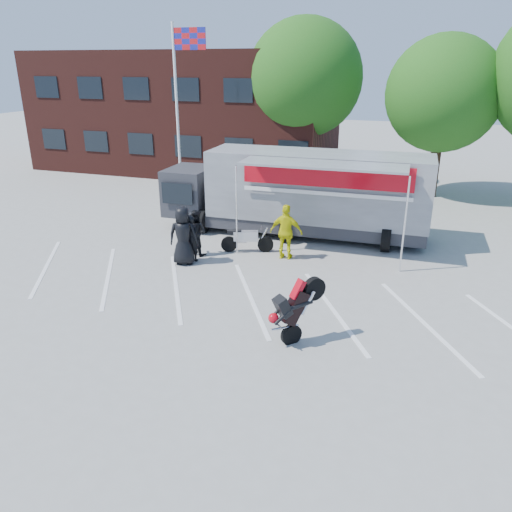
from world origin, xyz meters
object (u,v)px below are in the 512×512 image
Objects in this scene: tree_left at (305,78)px; transporter_truck at (303,234)px; flagpole at (181,93)px; stunt_bike_rider at (310,337)px; parked_motorcycle at (247,252)px; spectator_leather_c at (196,232)px; spectator_hivis at (286,232)px; tree_mid at (444,94)px; spectator_leather_a at (183,236)px; spectator_leather_b at (191,238)px.

transporter_truck is (2.29, -8.98, -5.57)m from tree_left.
flagpole is 14.58m from stunt_bike_rider.
transporter_truck is 5.31× the size of parked_motorcycle.
spectator_leather_c is 3.16m from spectator_hivis.
spectator_hivis is at bearing -113.53° from tree_mid.
spectator_leather_a is (-0.76, -13.26, -4.58)m from tree_left.
tree_mid is at bearing -114.49° from spectator_hivis.
spectator_hivis reaches higher than spectator_leather_b.
tree_mid is at bearing 58.10° from transporter_truck.
spectator_leather_c reaches higher than stunt_bike_rider.
parked_motorcycle is 1.17× the size of spectator_leather_c.
parked_motorcycle is 6.20m from stunt_bike_rider.
tree_left is 13.79m from spectator_leather_b.
flagpole is 4.49× the size of stunt_bike_rider.
tree_left is 18.09m from stunt_bike_rider.
flagpole is 4.05× the size of spectator_leather_a.
spectator_leather_b is at bearing 21.24° from spectator_hivis.
flagpole reaches higher than spectator_leather_a.
parked_motorcycle is 0.97× the size of spectator_leather_a.
transporter_truck reaches higher than stunt_bike_rider.
flagpole is 9.02m from spectator_leather_a.
parked_motorcycle is at bearing -85.73° from tree_left.
tree_left is at bearing -82.01° from spectator_leather_c.
flagpole reaches higher than spectator_leather_b.
spectator_leather_b is 0.84× the size of spectator_hivis.
parked_motorcycle is 2.57m from spectator_leather_a.
spectator_leather_a is at bearing -171.10° from stunt_bike_rider.
tree_mid is 13.15m from parked_motorcycle.
flagpole is 1.04× the size of tree_mid.
transporter_truck is 5.30× the size of spectator_hivis.
spectator_hivis reaches higher than stunt_bike_rider.
transporter_truck is at bearing -120.55° from tree_mid.
stunt_bike_rider is (8.58, -10.66, -5.05)m from flagpole.
spectator_hivis is at bearing -90.36° from transporter_truck.
parked_motorcycle is 1.77m from spectator_hivis.
tree_left reaches higher than parked_motorcycle.
spectator_hivis is (1.48, -0.18, 0.96)m from parked_motorcycle.
tree_mid is 14.76m from spectator_leather_b.
parked_motorcycle is at bearing -146.82° from spectator_leather_a.
spectator_leather_a reaches higher than stunt_bike_rider.
tree_left reaches higher than spectator_hivis.
tree_mid is 10.50m from transporter_truck.
spectator_leather_b is at bearing 111.11° from spectator_leather_c.
transporter_truck is 6.30× the size of spectator_leather_b.
flagpole is at bearing 154.17° from transporter_truck.
spectator_leather_b is 0.61m from spectator_leather_c.
spectator_leather_c is at bearing -93.49° from tree_left.
flagpole is 8.88m from spectator_leather_b.
spectator_leather_c is 0.85× the size of spectator_hivis.
spectator_leather_b is at bearing -92.88° from tree_left.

